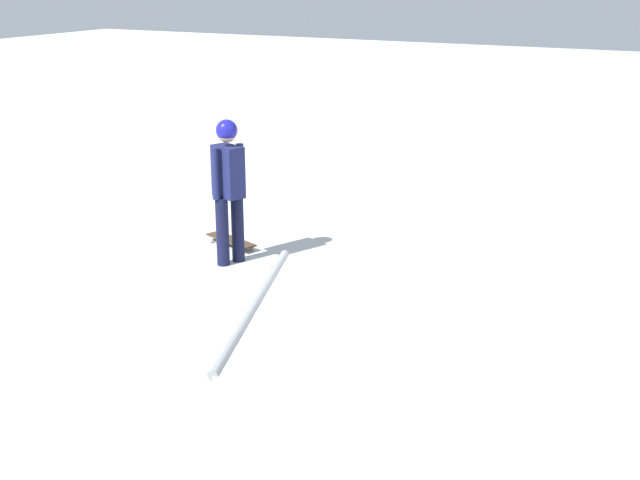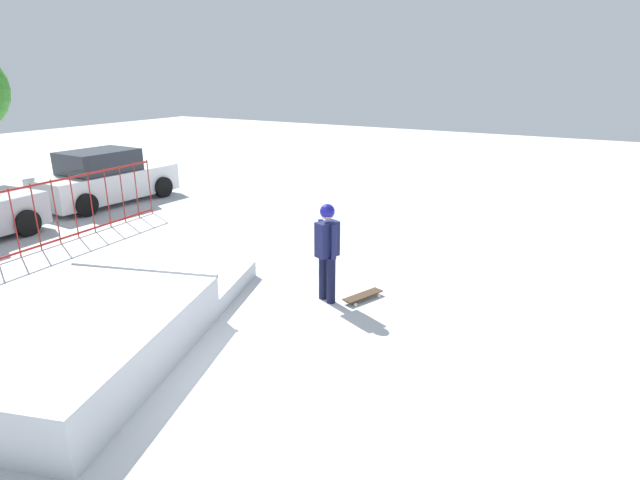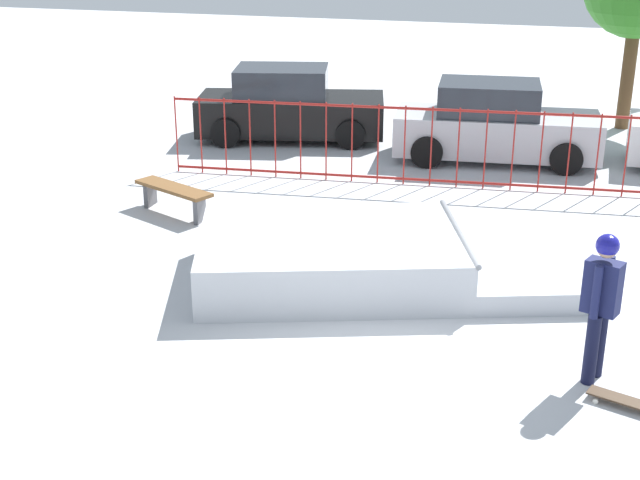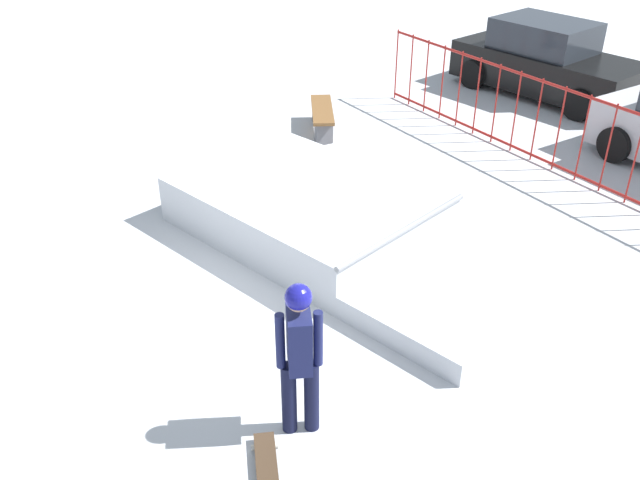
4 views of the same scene
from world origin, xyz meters
TOP-DOWN VIEW (x-y plane):
  - ground_plane at (0.00, 0.00)m, footprint 60.00×60.00m
  - skate_ramp at (-0.43, 1.28)m, footprint 5.95×4.18m
  - skater at (2.66, -0.72)m, footprint 0.43×0.42m
  - skateboard at (3.01, -1.25)m, footprint 0.82×0.46m

SIDE VIEW (x-z plane):
  - ground_plane at x=0.00m, z-range 0.00..0.00m
  - skateboard at x=3.01m, z-range 0.03..0.12m
  - skate_ramp at x=-0.43m, z-range -0.05..0.69m
  - skater at x=2.66m, z-range 0.14..1.87m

